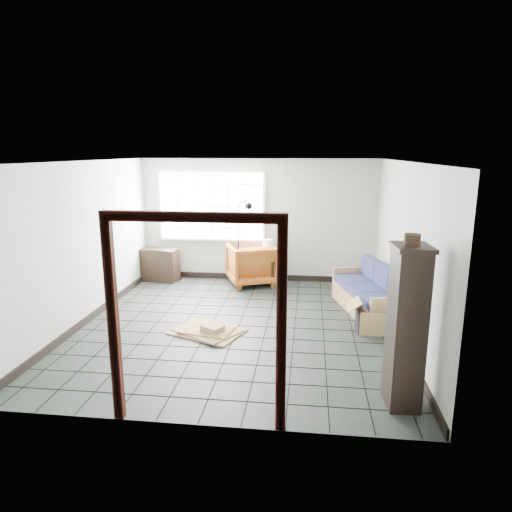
# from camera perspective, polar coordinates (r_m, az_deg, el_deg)

# --- Properties ---
(ground) EXTENTS (5.50, 5.50, 0.00)m
(ground) POSITION_cam_1_polar(r_m,az_deg,el_deg) (7.44, -2.17, -8.70)
(ground) COLOR black
(ground) RESTS_ON ground
(room_shell) EXTENTS (5.02, 5.52, 2.61)m
(room_shell) POSITION_cam_1_polar(r_m,az_deg,el_deg) (7.03, -2.25, 4.22)
(room_shell) COLOR #A2A8A1
(room_shell) RESTS_ON ground
(window_panel) EXTENTS (2.32, 0.08, 1.52)m
(window_panel) POSITION_cam_1_polar(r_m,az_deg,el_deg) (9.82, -5.60, 6.22)
(window_panel) COLOR silver
(window_panel) RESTS_ON ground
(doorway_trim) EXTENTS (1.80, 0.08, 2.20)m
(doorway_trim) POSITION_cam_1_polar(r_m,az_deg,el_deg) (4.49, -7.69, -4.92)
(doorway_trim) COLOR #34110B
(doorway_trim) RESTS_ON ground
(futon_sofa) EXTENTS (1.19, 2.03, 0.85)m
(futon_sofa) POSITION_cam_1_polar(r_m,az_deg,el_deg) (8.19, 14.34, -4.79)
(futon_sofa) COLOR olive
(futon_sofa) RESTS_ON ground
(armchair) EXTENTS (1.17, 1.14, 0.94)m
(armchair) POSITION_cam_1_polar(r_m,az_deg,el_deg) (9.58, -0.60, -0.77)
(armchair) COLOR maroon
(armchair) RESTS_ON ground
(side_table) EXTENTS (0.51, 0.51, 0.54)m
(side_table) POSITION_cam_1_polar(r_m,az_deg,el_deg) (9.56, 1.01, -0.94)
(side_table) COLOR black
(side_table) RESTS_ON ground
(table_lamp) EXTENTS (0.30, 0.30, 0.41)m
(table_lamp) POSITION_cam_1_polar(r_m,az_deg,el_deg) (9.53, 1.53, 1.35)
(table_lamp) COLOR black
(table_lamp) RESTS_ON side_table
(projector) EXTENTS (0.29, 0.25, 0.09)m
(projector) POSITION_cam_1_polar(r_m,az_deg,el_deg) (9.53, 1.39, -0.12)
(projector) COLOR silver
(projector) RESTS_ON side_table
(floor_lamp) EXTENTS (0.48, 0.39, 1.82)m
(floor_lamp) POSITION_cam_1_polar(r_m,az_deg,el_deg) (9.43, -1.59, 2.12)
(floor_lamp) COLOR black
(floor_lamp) RESTS_ON ground
(console_shelf) EXTENTS (0.95, 0.49, 0.70)m
(console_shelf) POSITION_cam_1_polar(r_m,az_deg,el_deg) (10.07, -12.21, -1.07)
(console_shelf) COLOR black
(console_shelf) RESTS_ON ground
(tall_shelf) EXTENTS (0.41, 0.52, 1.81)m
(tall_shelf) POSITION_cam_1_polar(r_m,az_deg,el_deg) (5.19, 18.27, -8.36)
(tall_shelf) COLOR black
(tall_shelf) RESTS_ON ground
(pot) EXTENTS (0.20, 0.20, 0.12)m
(pot) POSITION_cam_1_polar(r_m,az_deg,el_deg) (4.89, 18.95, 1.92)
(pot) COLOR black
(pot) RESTS_ON tall_shelf
(open_box) EXTENTS (0.91, 0.47, 0.51)m
(open_box) POSITION_cam_1_polar(r_m,az_deg,el_deg) (7.41, 14.68, -7.71)
(open_box) COLOR olive
(open_box) RESTS_ON ground
(cardboard_pile) EXTENTS (1.26, 1.08, 0.15)m
(cardboard_pile) POSITION_cam_1_polar(r_m,az_deg,el_deg) (7.20, -6.01, -9.20)
(cardboard_pile) COLOR olive
(cardboard_pile) RESTS_ON ground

